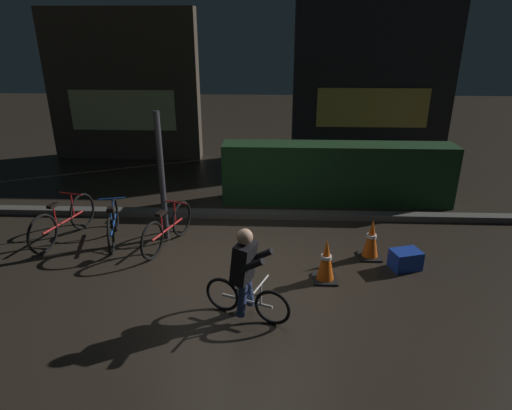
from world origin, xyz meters
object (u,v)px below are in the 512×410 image
(parked_bike_leftmost, at_px, (64,221))
(traffic_cone_near, at_px, (326,261))
(street_post, at_px, (162,178))
(cyclist, at_px, (246,273))
(blue_crate, at_px, (405,260))
(parked_bike_left_mid, at_px, (113,224))
(parked_bike_center_left, at_px, (168,228))
(traffic_cone_far, at_px, (371,239))

(parked_bike_leftmost, relative_size, traffic_cone_near, 2.46)
(street_post, bearing_deg, parked_bike_leftmost, -175.23)
(street_post, height_order, cyclist, street_post)
(traffic_cone_near, distance_m, blue_crate, 1.35)
(traffic_cone_near, xyz_separation_m, blue_crate, (1.28, 0.40, -0.17))
(street_post, bearing_deg, traffic_cone_near, -25.87)
(parked_bike_left_mid, height_order, parked_bike_center_left, parked_bike_center_left)
(street_post, height_order, parked_bike_leftmost, street_post)
(parked_bike_center_left, bearing_deg, traffic_cone_far, -76.30)
(cyclist, bearing_deg, parked_bike_center_left, 149.10)
(street_post, distance_m, traffic_cone_near, 3.09)
(traffic_cone_near, relative_size, traffic_cone_far, 0.99)
(parked_bike_leftmost, bearing_deg, traffic_cone_far, -80.34)
(parked_bike_center_left, relative_size, cyclist, 1.22)
(street_post, relative_size, cyclist, 1.81)
(blue_crate, bearing_deg, parked_bike_center_left, 171.24)
(parked_bike_leftmost, height_order, parked_bike_left_mid, parked_bike_leftmost)
(parked_bike_center_left, height_order, traffic_cone_far, parked_bike_center_left)
(traffic_cone_far, xyz_separation_m, blue_crate, (0.47, -0.33, -0.18))
(parked_bike_leftmost, bearing_deg, cyclist, -107.65)
(parked_bike_left_mid, relative_size, blue_crate, 3.42)
(parked_bike_left_mid, xyz_separation_m, blue_crate, (4.84, -0.75, -0.18))
(parked_bike_leftmost, bearing_deg, parked_bike_left_mid, -75.92)
(street_post, bearing_deg, traffic_cone_far, -9.24)
(parked_bike_left_mid, bearing_deg, parked_bike_center_left, -113.64)
(parked_bike_center_left, xyz_separation_m, traffic_cone_far, (3.37, -0.26, -0.01))
(blue_crate, distance_m, cyclist, 2.77)
(blue_crate, height_order, cyclist, cyclist)
(traffic_cone_far, bearing_deg, parked_bike_left_mid, 174.54)
(parked_bike_leftmost, distance_m, parked_bike_left_mid, 0.88)
(parked_bike_center_left, bearing_deg, parked_bike_leftmost, 103.19)
(parked_bike_leftmost, height_order, traffic_cone_far, parked_bike_leftmost)
(parked_bike_leftmost, distance_m, parked_bike_center_left, 1.88)
(parked_bike_left_mid, relative_size, traffic_cone_far, 2.23)
(blue_crate, bearing_deg, cyclist, -151.20)
(parked_bike_left_mid, distance_m, traffic_cone_far, 4.38)
(street_post, height_order, parked_bike_center_left, street_post)
(street_post, distance_m, parked_bike_left_mid, 1.20)
(traffic_cone_far, bearing_deg, parked_bike_leftmost, 175.42)
(parked_bike_left_mid, height_order, traffic_cone_far, parked_bike_left_mid)
(parked_bike_center_left, distance_m, traffic_cone_near, 2.75)
(street_post, distance_m, traffic_cone_far, 3.62)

